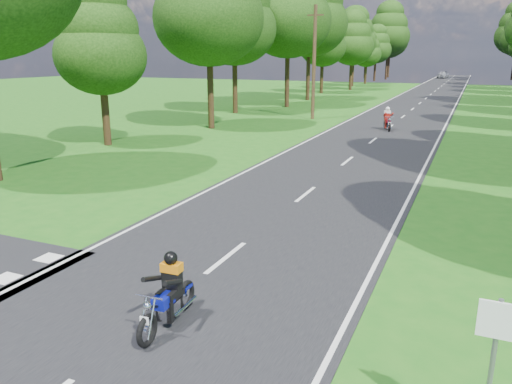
% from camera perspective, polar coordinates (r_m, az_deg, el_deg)
% --- Properties ---
extents(ground, '(160.00, 160.00, 0.00)m').
position_cam_1_polar(ground, '(10.29, -8.58, -11.49)').
color(ground, '#1B5A14').
rests_on(ground, ground).
extents(main_road, '(7.00, 140.00, 0.02)m').
position_cam_1_polar(main_road, '(58.10, 18.85, 10.09)').
color(main_road, black).
rests_on(main_road, ground).
extents(road_markings, '(7.40, 140.00, 0.01)m').
position_cam_1_polar(road_markings, '(56.26, 18.54, 9.98)').
color(road_markings, silver).
rests_on(road_markings, main_road).
extents(treeline, '(40.00, 115.35, 14.78)m').
position_cam_1_polar(treeline, '(67.96, 21.56, 17.49)').
color(treeline, black).
rests_on(treeline, ground).
extents(telegraph_pole, '(1.20, 0.26, 8.00)m').
position_cam_1_polar(telegraph_pole, '(37.36, 6.65, 14.50)').
color(telegraph_pole, '#382616').
rests_on(telegraph_pole, ground).
extents(road_sign, '(0.45, 0.07, 2.00)m').
position_cam_1_polar(road_sign, '(6.59, 25.56, -16.14)').
color(road_sign, slate).
rests_on(road_sign, ground).
extents(rider_near_blue, '(0.62, 1.63, 1.34)m').
position_cam_1_polar(rider_near_blue, '(8.91, -10.15, -11.07)').
color(rider_near_blue, '#0D1699').
rests_on(rider_near_blue, main_road).
extents(rider_far_red, '(1.12, 1.84, 1.45)m').
position_cam_1_polar(rider_far_red, '(32.64, 14.81, 8.12)').
color(rider_far_red, maroon).
rests_on(rider_far_red, main_road).
extents(distant_car, '(2.31, 4.38, 1.42)m').
position_cam_1_polar(distant_car, '(109.05, 20.57, 12.46)').
color(distant_car, '#ACAEB3').
rests_on(distant_car, main_road).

